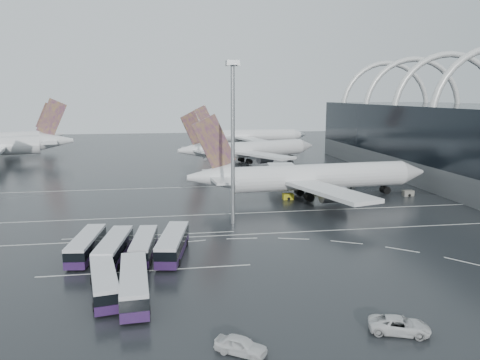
{
  "coord_description": "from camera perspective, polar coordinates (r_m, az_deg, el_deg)",
  "views": [
    {
      "loc": [
        -20.97,
        -75.84,
        22.98
      ],
      "look_at": [
        -7.26,
        10.14,
        7.0
      ],
      "focal_mm": 35.0,
      "sensor_mm": 36.0,
      "label": 1
    }
  ],
  "objects": [
    {
      "name": "ground",
      "position": [
        81.97,
        6.17,
        -5.94
      ],
      "size": [
        420.0,
        420.0,
        0.0
      ],
      "primitive_type": "plane",
      "color": "black",
      "rests_on": "ground"
    },
    {
      "name": "lane_marking_near",
      "position": [
        80.12,
        6.55,
        -6.33
      ],
      "size": [
        120.0,
        0.25,
        0.01
      ],
      "primitive_type": "cube",
      "color": "silver",
      "rests_on": "ground"
    },
    {
      "name": "lane_marking_mid",
      "position": [
        93.18,
        4.24,
        -3.9
      ],
      "size": [
        120.0,
        0.25,
        0.01
      ],
      "primitive_type": "cube",
      "color": "silver",
      "rests_on": "ground"
    },
    {
      "name": "lane_marking_far",
      "position": [
        119.94,
        1.18,
        -0.64
      ],
      "size": [
        120.0,
        0.25,
        0.01
      ],
      "primitive_type": "cube",
      "color": "silver",
      "rests_on": "ground"
    },
    {
      "name": "bus_bay_line_south",
      "position": [
        64.17,
        -11.36,
        -10.79
      ],
      "size": [
        28.0,
        0.25,
        0.01
      ],
      "primitive_type": "cube",
      "color": "silver",
      "rests_on": "ground"
    },
    {
      "name": "bus_bay_line_north",
      "position": [
        79.3,
        -10.93,
        -6.64
      ],
      "size": [
        28.0,
        0.25,
        0.01
      ],
      "primitive_type": "cube",
      "color": "silver",
      "rests_on": "ground"
    },
    {
      "name": "airliner_main",
      "position": [
        104.75,
        8.35,
        0.28
      ],
      "size": [
        56.28,
        49.16,
        19.05
      ],
      "rotation": [
        0.0,
        0.0,
        0.09
      ],
      "color": "silver",
      "rests_on": "ground"
    },
    {
      "name": "airliner_gate_b",
      "position": [
        157.85,
        0.93,
        3.68
      ],
      "size": [
        50.53,
        44.9,
        18.04
      ],
      "rotation": [
        0.0,
        0.0,
        0.34
      ],
      "color": "silver",
      "rests_on": "ground"
    },
    {
      "name": "airliner_gate_c",
      "position": [
        210.63,
        0.95,
        5.4
      ],
      "size": [
        51.6,
        47.86,
        18.47
      ],
      "rotation": [
        0.0,
        0.0,
        -0.0
      ],
      "color": "silver",
      "rests_on": "ground"
    },
    {
      "name": "jet_remote_far",
      "position": [
        212.99,
        -26.38,
        4.5
      ],
      "size": [
        42.39,
        34.68,
        19.61
      ],
      "rotation": [
        0.0,
        0.0,
        3.62
      ],
      "color": "silver",
      "rests_on": "ground"
    },
    {
      "name": "bus_row_near_a",
      "position": [
        71.11,
        -18.22,
        -7.56
      ],
      "size": [
        4.13,
        12.76,
        3.09
      ],
      "rotation": [
        0.0,
        0.0,
        1.47
      ],
      "color": "#2C1441",
      "rests_on": "ground"
    },
    {
      "name": "bus_row_near_b",
      "position": [
        68.49,
        -15.13,
        -8.03
      ],
      "size": [
        4.51,
        13.23,
        3.19
      ],
      "rotation": [
        0.0,
        0.0,
        1.45
      ],
      "color": "#2C1441",
      "rests_on": "ground"
    },
    {
      "name": "bus_row_near_c",
      "position": [
        69.13,
        -11.63,
        -7.82
      ],
      "size": [
        3.73,
        12.17,
        2.95
      ],
      "rotation": [
        0.0,
        0.0,
        1.48
      ],
      "color": "#2C1441",
      "rests_on": "ground"
    },
    {
      "name": "bus_row_near_d",
      "position": [
        68.59,
        -8.2,
        -7.69
      ],
      "size": [
        5.21,
        13.71,
        3.3
      ],
      "rotation": [
        0.0,
        0.0,
        1.4
      ],
      "color": "#2C1441",
      "rests_on": "ground"
    },
    {
      "name": "bus_row_far_a",
      "position": [
        57.48,
        -16.25,
        -11.83
      ],
      "size": [
        4.82,
        12.4,
        2.98
      ],
      "rotation": [
        0.0,
        0.0,
        1.75
      ],
      "color": "#2C1441",
      "rests_on": "ground"
    },
    {
      "name": "bus_row_far_b",
      "position": [
        55.66,
        -12.79,
        -12.23
      ],
      "size": [
        3.9,
        13.51,
        3.28
      ],
      "rotation": [
        0.0,
        0.0,
        1.64
      ],
      "color": "#2C1441",
      "rests_on": "ground"
    },
    {
      "name": "van_curve_a",
      "position": [
        50.18,
        18.85,
        -16.41
      ],
      "size": [
        6.45,
        4.57,
        1.63
      ],
      "primitive_type": "imported",
      "rotation": [
        0.0,
        0.0,
        1.22
      ],
      "color": "silver",
      "rests_on": "ground"
    },
    {
      "name": "van_curve_b",
      "position": [
        44.45,
        0.1,
        -19.51
      ],
      "size": [
        5.1,
        4.25,
        1.64
      ],
      "primitive_type": "imported",
      "rotation": [
        0.0,
        0.0,
        1.0
      ],
      "color": "silver",
      "rests_on": "ground"
    },
    {
      "name": "floodlight_mast",
      "position": [
        81.9,
        -0.89,
        6.94
      ],
      "size": [
        2.2,
        2.2,
        28.67
      ],
      "color": "gray",
      "rests_on": "ground"
    },
    {
      "name": "gse_cart_belly_b",
      "position": [
        120.01,
        13.24,
        -0.63
      ],
      "size": [
        2.2,
        1.3,
        1.2
      ],
      "primitive_type": "cube",
      "color": "slate",
      "rests_on": "ground"
    },
    {
      "name": "gse_cart_belly_c",
      "position": [
        104.46,
        5.88,
        -2.0
      ],
      "size": [
        2.37,
        1.4,
        1.29
      ],
      "primitive_type": "cube",
      "color": "#ADA617",
      "rests_on": "ground"
    },
    {
      "name": "gse_cart_belly_d",
      "position": [
        114.04,
        19.81,
        -1.51
      ],
      "size": [
        2.38,
        1.41,
        1.3
      ],
      "primitive_type": "cube",
      "color": "slate",
      "rests_on": "ground"
    },
    {
      "name": "gse_cart_belly_e",
      "position": [
        113.9,
        9.18,
        -1.05
      ],
      "size": [
        2.28,
        1.35,
        1.24
      ],
      "primitive_type": "cube",
      "color": "#ADA617",
      "rests_on": "ground"
    }
  ]
}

